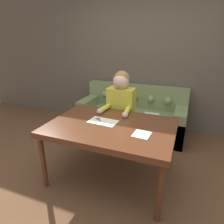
# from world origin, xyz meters

# --- Properties ---
(ground_plane) EXTENTS (16.00, 16.00, 0.00)m
(ground_plane) POSITION_xyz_m (0.00, 0.00, 0.00)
(ground_plane) COLOR brown
(wall_back) EXTENTS (8.00, 0.06, 2.60)m
(wall_back) POSITION_xyz_m (0.00, 1.89, 1.30)
(wall_back) COLOR brown
(wall_back) RESTS_ON ground_plane
(dining_table) EXTENTS (1.49, 1.03, 0.74)m
(dining_table) POSITION_xyz_m (0.02, 0.10, 0.68)
(dining_table) COLOR #562D19
(dining_table) RESTS_ON ground_plane
(couch) EXTENTS (1.92, 0.79, 0.86)m
(couch) POSITION_xyz_m (-0.10, 1.49, 0.31)
(couch) COLOR olive
(couch) RESTS_ON ground_plane
(person) EXTENTS (0.44, 0.55, 1.28)m
(person) POSITION_xyz_m (-0.08, 0.73, 0.67)
(person) COLOR #33281E
(person) RESTS_ON ground_plane
(pattern_paper_main) EXTENTS (0.37, 0.24, 0.00)m
(pattern_paper_main) POSITION_xyz_m (-0.10, 0.15, 0.75)
(pattern_paper_main) COLOR beige
(pattern_paper_main) RESTS_ON dining_table
(pattern_paper_offcut) EXTENTS (0.19, 0.21, 0.00)m
(pattern_paper_offcut) POSITION_xyz_m (0.42, -0.01, 0.75)
(pattern_paper_offcut) COLOR beige
(pattern_paper_offcut) RESTS_ON dining_table
(scissors) EXTENTS (0.21, 0.20, 0.01)m
(scissors) POSITION_xyz_m (-0.17, 0.17, 0.75)
(scissors) COLOR silver
(scissors) RESTS_ON dining_table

